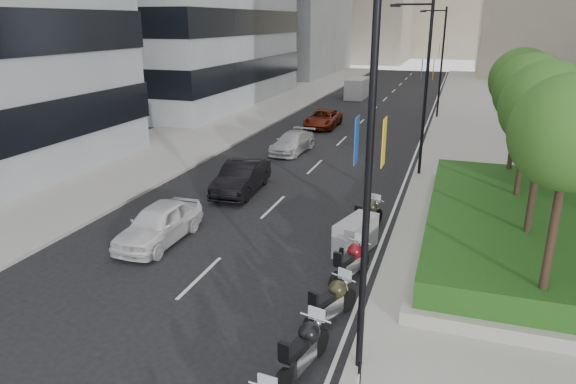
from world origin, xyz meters
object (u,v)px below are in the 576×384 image
at_px(car_b, 241,177).
at_px(delivery_van, 357,89).
at_px(car_a, 159,223).
at_px(lamp_post_0, 362,166).
at_px(car_c, 292,142).
at_px(lamp_post_2, 440,57).
at_px(motorcycle_5, 356,236).
at_px(lamp_post_1, 424,80).
at_px(motorcycle_4, 351,262).
at_px(car_d, 323,119).
at_px(motorcycle_2, 304,350).
at_px(motorcycle_6, 368,215).
at_px(motorcycle_3, 332,302).

distance_m(car_b, delivery_van, 33.34).
bearing_deg(car_a, lamp_post_0, -30.77).
bearing_deg(car_c, lamp_post_2, 67.25).
distance_m(motorcycle_5, car_a, 7.31).
relative_size(lamp_post_1, car_a, 2.07).
bearing_deg(delivery_van, lamp_post_2, -46.81).
bearing_deg(motorcycle_4, car_d, 34.78).
height_order(lamp_post_0, motorcycle_2, lamp_post_0).
distance_m(motorcycle_4, motorcycle_6, 4.37).
bearing_deg(motorcycle_6, car_d, 39.74).
xyz_separation_m(motorcycle_4, motorcycle_5, (-0.27, 2.15, -0.01)).
xyz_separation_m(motorcycle_3, car_c, (-6.95, 18.07, 0.00)).
xyz_separation_m(motorcycle_3, motorcycle_6, (-0.20, 6.93, -0.02)).
bearing_deg(lamp_post_2, motorcycle_5, -92.46).
distance_m(motorcycle_4, car_b, 9.88).
xyz_separation_m(lamp_post_0, car_b, (-7.80, 11.47, -4.31)).
bearing_deg(car_b, motorcycle_4, -49.22).
bearing_deg(motorcycle_6, motorcycle_2, -159.21).
distance_m(motorcycle_2, car_a, 9.23).
distance_m(car_a, car_d, 23.15).
height_order(lamp_post_0, car_a, lamp_post_0).
bearing_deg(delivery_van, motorcycle_2, -78.71).
height_order(lamp_post_1, delivery_van, lamp_post_1).
bearing_deg(delivery_van, car_b, -86.76).
distance_m(motorcycle_3, motorcycle_4, 2.57).
height_order(lamp_post_2, motorcycle_2, lamp_post_2).
bearing_deg(lamp_post_2, car_b, -108.34).
bearing_deg(lamp_post_2, car_a, -105.67).
xyz_separation_m(motorcycle_2, motorcycle_6, (-0.10, 9.24, -0.04)).
xyz_separation_m(car_b, car_c, (-0.11, 8.38, -0.12)).
relative_size(lamp_post_1, motorcycle_6, 4.09).
distance_m(lamp_post_0, car_b, 14.53).
height_order(motorcycle_4, car_a, car_a).
xyz_separation_m(lamp_post_1, car_b, (-7.80, -5.53, -4.31)).
xyz_separation_m(lamp_post_2, motorcycle_2, (-1.06, -35.53, -4.41)).
bearing_deg(car_a, car_b, 85.08).
relative_size(lamp_post_2, car_c, 2.06).
relative_size(lamp_post_2, delivery_van, 1.82).
height_order(motorcycle_3, delivery_van, delivery_van).
distance_m(lamp_post_1, motorcycle_4, 13.44).
xyz_separation_m(motorcycle_2, car_a, (-7.33, 5.60, 0.08)).
distance_m(motorcycle_2, car_c, 21.50).
height_order(lamp_post_1, motorcycle_2, lamp_post_1).
relative_size(lamp_post_1, car_d, 1.87).
height_order(car_a, car_b, car_b).
xyz_separation_m(motorcycle_4, car_d, (-7.14, 23.87, 0.04)).
height_order(motorcycle_5, motorcycle_6, motorcycle_5).
height_order(car_a, car_c, car_a).
xyz_separation_m(lamp_post_0, car_c, (-7.91, 19.85, -4.43)).
relative_size(motorcycle_5, car_b, 0.48).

